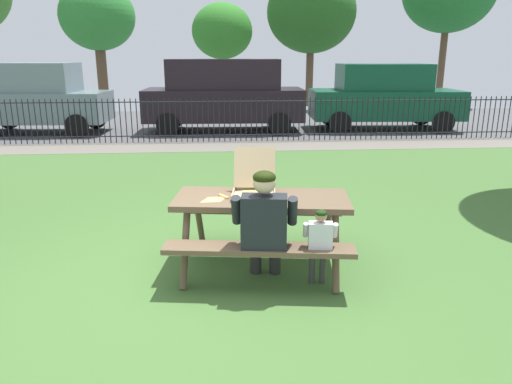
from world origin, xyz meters
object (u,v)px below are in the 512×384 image
(pizza_slice_on_table, at_px, (216,198))
(far_tree_center, at_px, (222,32))
(parked_car_far_left, at_px, (38,98))
(pizza_box_open, at_px, (254,186))
(parked_car_center, at_px, (384,96))
(adult_at_table, at_px, (264,224))
(far_tree_midright, at_px, (311,12))
(parked_car_left, at_px, (224,94))
(far_tree_midleft, at_px, (97,17))
(child_at_table, at_px, (320,241))
(picnic_table_foreground, at_px, (262,213))

(pizza_slice_on_table, height_order, far_tree_center, far_tree_center)
(pizza_slice_on_table, relative_size, far_tree_center, 0.07)
(parked_car_far_left, height_order, far_tree_center, far_tree_center)
(pizza_box_open, xyz_separation_m, parked_car_center, (4.60, 9.49, 0.15))
(adult_at_table, bearing_deg, far_tree_midright, 78.27)
(adult_at_table, xyz_separation_m, parked_car_center, (4.54, 10.09, 0.35))
(parked_car_far_left, height_order, parked_car_left, parked_car_left)
(pizza_box_open, bearing_deg, far_tree_midright, 77.68)
(pizza_slice_on_table, height_order, far_tree_midleft, far_tree_midleft)
(parked_car_far_left, height_order, far_tree_midleft, far_tree_midleft)
(pizza_box_open, relative_size, child_at_table, 0.71)
(picnic_table_foreground, xyz_separation_m, far_tree_midright, (3.54, 16.62, 3.34))
(pizza_box_open, relative_size, far_tree_center, 0.14)
(parked_car_far_left, bearing_deg, far_tree_center, 52.71)
(parked_car_far_left, distance_m, far_tree_center, 9.09)
(child_at_table, xyz_separation_m, parked_car_left, (-0.78, 10.18, 0.59))
(picnic_table_foreground, height_order, far_tree_midright, far_tree_midright)
(far_tree_center, bearing_deg, parked_car_center, -55.79)
(far_tree_midleft, bearing_deg, parked_car_far_left, -91.88)
(adult_at_table, bearing_deg, picnic_table_foreground, 88.08)
(picnic_table_foreground, distance_m, parked_car_left, 9.60)
(parked_car_left, bearing_deg, picnic_table_foreground, -88.30)
(pizza_box_open, bearing_deg, far_tree_midleft, 107.81)
(far_tree_midleft, distance_m, far_tree_midright, 8.92)
(child_at_table, distance_m, far_tree_midleft, 18.47)
(pizza_box_open, height_order, parked_car_center, parked_car_center)
(picnic_table_foreground, height_order, child_at_table, child_at_table)
(far_tree_midleft, bearing_deg, far_tree_center, -0.00)
(parked_car_center, bearing_deg, parked_car_left, -179.98)
(adult_at_table, bearing_deg, child_at_table, -10.61)
(far_tree_center, xyz_separation_m, far_tree_midright, (3.79, 0.00, 0.81))
(picnic_table_foreground, xyz_separation_m, parked_car_center, (4.53, 9.58, 0.41))
(adult_at_table, distance_m, far_tree_center, 17.30)
(parked_car_left, xyz_separation_m, parked_car_center, (4.81, 0.00, -0.09))
(pizza_box_open, distance_m, child_at_table, 0.96)
(picnic_table_foreground, bearing_deg, far_tree_center, 90.88)
(pizza_box_open, distance_m, pizza_slice_on_table, 0.43)
(picnic_table_foreground, height_order, parked_car_left, parked_car_left)
(picnic_table_foreground, relative_size, far_tree_center, 0.46)
(parked_car_far_left, bearing_deg, adult_at_table, -60.98)
(picnic_table_foreground, bearing_deg, far_tree_midright, 77.98)
(pizza_slice_on_table, relative_size, parked_car_left, 0.06)
(pizza_box_open, xyz_separation_m, far_tree_midleft, (-5.31, 16.52, 2.84))
(child_at_table, distance_m, far_tree_center, 17.43)
(parked_car_center, bearing_deg, far_tree_midleft, 144.63)
(pizza_slice_on_table, bearing_deg, pizza_box_open, 18.29)
(pizza_box_open, relative_size, pizza_slice_on_table, 1.98)
(pizza_slice_on_table, bearing_deg, far_tree_midright, 76.46)
(parked_car_far_left, xyz_separation_m, far_tree_midleft, (0.23, 7.03, 2.69))
(child_at_table, xyz_separation_m, far_tree_center, (-0.75, 17.22, 2.62))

